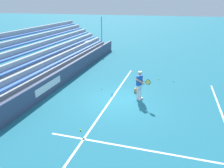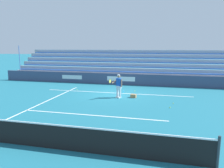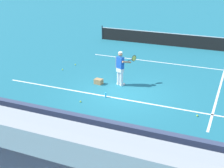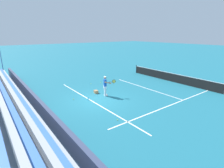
% 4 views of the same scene
% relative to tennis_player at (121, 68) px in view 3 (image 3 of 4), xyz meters
% --- Properties ---
extents(ground_plane, '(160.00, 160.00, 0.00)m').
position_rel_tennis_player_xyz_m(ground_plane, '(0.53, -1.07, -0.89)').
color(ground_plane, '#1E6B7F').
extents(court_baseline_white, '(12.00, 0.10, 0.01)m').
position_rel_tennis_player_xyz_m(court_baseline_white, '(0.53, -1.57, -0.89)').
color(court_baseline_white, white).
rests_on(court_baseline_white, ground).
extents(court_sideline_white, '(0.10, 12.00, 0.01)m').
position_rel_tennis_player_xyz_m(court_sideline_white, '(4.64, 2.93, -0.89)').
color(court_sideline_white, white).
rests_on(court_sideline_white, ground).
extents(court_service_line_white, '(8.22, 0.10, 0.01)m').
position_rel_tennis_player_xyz_m(court_service_line_white, '(0.53, 4.43, -0.89)').
color(court_service_line_white, white).
rests_on(court_service_line_white, ground).
extents(back_wall_sponsor_board, '(26.67, 0.25, 1.10)m').
position_rel_tennis_player_xyz_m(back_wall_sponsor_board, '(0.54, -5.57, -0.34)').
color(back_wall_sponsor_board, '#384260').
rests_on(back_wall_sponsor_board, ground).
extents(bleacher_stand, '(25.34, 4.00, 3.85)m').
position_rel_tennis_player_xyz_m(bleacher_stand, '(0.53, -8.20, -0.10)').
color(bleacher_stand, '#9EA3A8').
rests_on(bleacher_stand, ground).
extents(tennis_player, '(0.86, 0.91, 1.71)m').
position_rel_tennis_player_xyz_m(tennis_player, '(0.00, 0.00, 0.00)').
color(tennis_player, silver).
rests_on(tennis_player, ground).
extents(ball_box_cardboard, '(0.43, 0.35, 0.26)m').
position_rel_tennis_player_xyz_m(ball_box_cardboard, '(-1.07, -0.30, -0.76)').
color(ball_box_cardboard, '#A87F51').
rests_on(ball_box_cardboard, ground).
extents(tennis_ball_far_right, '(0.07, 0.07, 0.07)m').
position_rel_tennis_player_xyz_m(tennis_ball_far_right, '(-0.86, -2.61, -0.86)').
color(tennis_ball_far_right, '#CCE533').
rests_on(tennis_ball_far_right, ground).
extents(tennis_ball_by_box, '(0.07, 0.07, 0.07)m').
position_rel_tennis_player_xyz_m(tennis_ball_by_box, '(-3.89, 0.82, -0.86)').
color(tennis_ball_by_box, '#CCE533').
rests_on(tennis_ball_by_box, ground).
extents(tennis_ball_far_left, '(0.07, 0.07, 0.07)m').
position_rel_tennis_player_xyz_m(tennis_ball_far_left, '(4.10, -1.95, -0.86)').
color(tennis_ball_far_left, '#CCE533').
rests_on(tennis_ball_far_left, ground).
extents(tennis_ball_near_player, '(0.07, 0.07, 0.07)m').
position_rel_tennis_player_xyz_m(tennis_ball_near_player, '(-3.67, 1.90, -0.86)').
color(tennis_ball_near_player, '#CCE533').
rests_on(tennis_ball_near_player, ground).
extents(water_bottle, '(0.07, 0.07, 0.22)m').
position_rel_tennis_player_xyz_m(water_bottle, '(-0.06, -1.68, -0.78)').
color(water_bottle, '#33B2E5').
rests_on(water_bottle, ground).
extents(tennis_net, '(11.09, 0.09, 1.07)m').
position_rel_tennis_player_xyz_m(tennis_net, '(0.53, 8.57, -0.40)').
color(tennis_net, '#33383D').
rests_on(tennis_net, ground).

